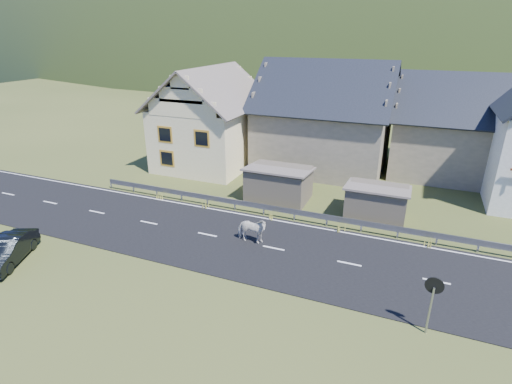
% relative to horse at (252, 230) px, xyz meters
% --- Properties ---
extents(ground, '(160.00, 160.00, 0.00)m').
position_rel_horse_xyz_m(ground, '(1.34, -0.15, -0.78)').
color(ground, '#333C19').
rests_on(ground, ground).
extents(road, '(60.00, 7.00, 0.04)m').
position_rel_horse_xyz_m(road, '(1.34, -0.15, -0.76)').
color(road, black).
rests_on(road, ground).
extents(lane_markings, '(60.00, 6.60, 0.01)m').
position_rel_horse_xyz_m(lane_markings, '(1.34, -0.15, -0.74)').
color(lane_markings, silver).
rests_on(lane_markings, road).
extents(guardrail, '(28.10, 0.09, 0.75)m').
position_rel_horse_xyz_m(guardrail, '(1.34, 3.53, -0.22)').
color(guardrail, '#93969B').
rests_on(guardrail, ground).
extents(shed_left, '(4.30, 3.30, 2.40)m').
position_rel_horse_xyz_m(shed_left, '(-0.66, 6.35, 0.32)').
color(shed_left, brown).
rests_on(shed_left, ground).
extents(shed_right, '(3.80, 2.90, 2.20)m').
position_rel_horse_xyz_m(shed_right, '(5.84, 5.85, 0.22)').
color(shed_right, brown).
rests_on(shed_right, ground).
extents(house_cream, '(7.80, 9.80, 8.30)m').
position_rel_horse_xyz_m(house_cream, '(-8.67, 11.84, 3.57)').
color(house_cream, '#FEECBB').
rests_on(house_cream, ground).
extents(house_stone_a, '(10.80, 9.80, 8.90)m').
position_rel_horse_xyz_m(house_stone_a, '(0.34, 14.85, 3.85)').
color(house_stone_a, gray).
rests_on(house_stone_a, ground).
extents(house_stone_b, '(9.80, 8.80, 8.10)m').
position_rel_horse_xyz_m(house_stone_b, '(10.34, 16.85, 3.45)').
color(house_stone_b, gray).
rests_on(house_stone_b, ground).
extents(mountain, '(440.00, 280.00, 260.00)m').
position_rel_horse_xyz_m(mountain, '(6.34, 179.85, -20.78)').
color(mountain, '#273916').
rests_on(mountain, ground).
extents(conifer_patch, '(76.00, 50.00, 28.00)m').
position_rel_horse_xyz_m(conifer_patch, '(-53.66, 109.85, 5.22)').
color(conifer_patch, black).
rests_on(conifer_patch, ground).
extents(horse, '(0.85, 1.78, 1.49)m').
position_rel_horse_xyz_m(horse, '(0.00, 0.00, 0.00)').
color(horse, silver).
rests_on(horse, road).
extents(car, '(2.78, 4.07, 1.27)m').
position_rel_horse_xyz_m(car, '(-10.49, -6.36, -0.15)').
color(car, black).
rests_on(car, ground).
extents(traffic_mirror, '(0.68, 0.20, 2.45)m').
position_rel_horse_xyz_m(traffic_mirror, '(8.91, -3.85, 1.01)').
color(traffic_mirror, '#93969B').
rests_on(traffic_mirror, ground).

